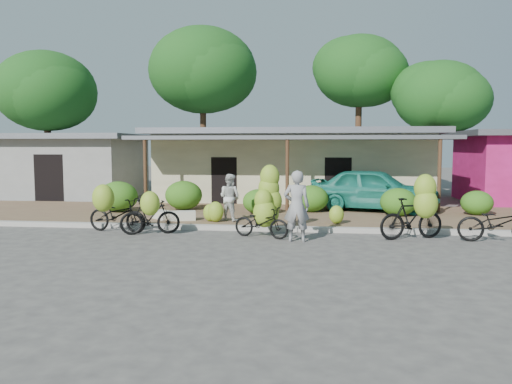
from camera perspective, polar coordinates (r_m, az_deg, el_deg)
ground at (r=13.18m, az=2.08°, el=-5.95°), size 100.00×100.00×0.00m
sidewalk at (r=18.09m, az=3.37°, el=-2.71°), size 60.00×6.00×0.12m
curb at (r=15.13m, az=2.70°, el=-4.21°), size 60.00×0.25×0.15m
shop_main at (r=23.85m, az=4.24°, el=3.21°), size 13.00×8.50×3.35m
shop_grey at (r=26.76m, az=-20.03°, el=2.90°), size 7.00×6.00×3.15m
tree_back_left at (r=30.05m, az=-23.08°, el=10.73°), size 5.49×5.39×7.71m
tree_far_center at (r=30.11m, az=-6.44°, el=13.81°), size 6.27×6.23×9.45m
tree_center_right at (r=29.91m, az=11.34°, el=13.52°), size 5.23×5.11×8.87m
tree_near_right at (r=28.33m, az=19.83°, el=10.37°), size 4.84×4.69×7.04m
hedge_0 at (r=19.31m, az=-15.47°, el=-0.50°), size 1.46×1.32×1.14m
hedge_1 at (r=19.45m, az=-8.26°, el=-0.37°), size 1.43×1.29×1.12m
hedge_2 at (r=18.05m, az=0.29°, el=-1.09°), size 1.15×1.03×0.90m
hedge_3 at (r=18.71m, az=6.32°, el=-0.75°), size 1.28×1.15×1.00m
hedge_4 at (r=18.20m, az=15.95°, el=-1.11°), size 1.26×1.13×0.98m
hedge_5 at (r=19.43m, az=23.93°, el=-1.13°), size 1.11×1.00×0.87m
bike_far_left at (r=15.38m, az=-15.79°, el=-2.24°), size 2.07×1.46×1.48m
bike_left at (r=14.72m, az=-12.01°, el=-2.54°), size 1.78×1.36×1.32m
bike_center at (r=14.19m, az=1.09°, el=-1.89°), size 1.75×1.35×2.03m
bike_right at (r=14.23m, az=17.74°, el=-2.26°), size 1.99×1.47×1.84m
bike_far_right at (r=14.70m, az=25.93°, el=-3.22°), size 2.11×1.09×1.06m
loose_banana_a at (r=16.19m, az=-4.64°, el=-2.26°), size 0.53×0.45×0.66m
loose_banana_b at (r=16.33m, az=-5.25°, el=-2.36°), size 0.46×0.39×0.57m
loose_banana_c at (r=15.94m, az=9.18°, el=-2.57°), size 0.47×0.40×0.58m
sack_near at (r=16.69m, az=-8.40°, el=-2.70°), size 0.93×0.62×0.30m
sack_far at (r=17.10m, az=-10.68°, el=-2.58°), size 0.81×0.79×0.28m
vendor at (r=13.39m, az=4.66°, el=-1.62°), size 0.71×0.47×1.92m
bystander at (r=16.35m, az=-3.02°, el=-0.61°), size 0.94×0.86×1.55m
teal_van at (r=19.44m, az=13.33°, el=0.30°), size 5.10×3.09×1.62m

